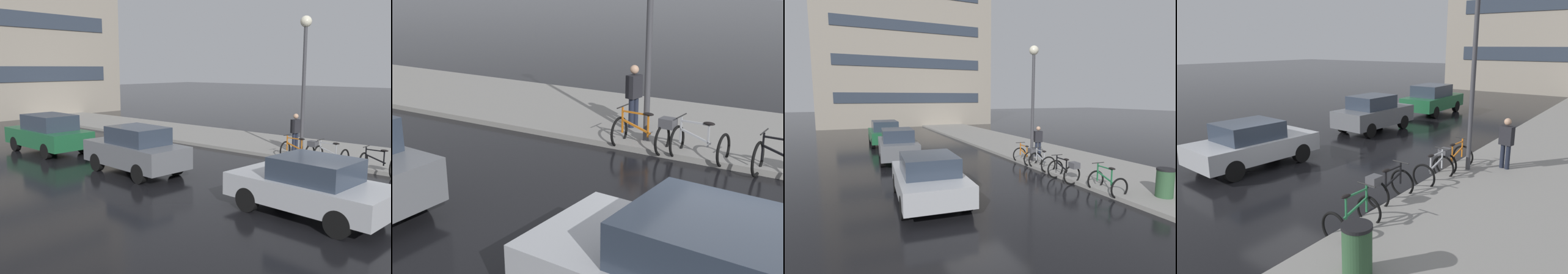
% 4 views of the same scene
% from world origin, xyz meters
% --- Properties ---
extents(ground_plane, '(140.00, 140.00, 0.00)m').
position_xyz_m(ground_plane, '(0.00, 0.00, 0.00)').
color(ground_plane, black).
extents(bicycle_nearest, '(0.76, 1.17, 0.99)m').
position_xyz_m(bicycle_nearest, '(3.80, -1.69, 0.39)').
color(bicycle_nearest, black).
rests_on(bicycle_nearest, ground).
extents(bicycle_second, '(0.80, 1.39, 0.97)m').
position_xyz_m(bicycle_second, '(3.49, 0.04, 0.49)').
color(bicycle_second, black).
rests_on(bicycle_second, ground).
extents(bicycle_third, '(0.79, 1.17, 0.98)m').
position_xyz_m(bicycle_third, '(3.77, 2.01, 0.40)').
color(bicycle_third, black).
rests_on(bicycle_third, ground).
extents(bicycle_farthest, '(0.80, 1.46, 1.01)m').
position_xyz_m(bicycle_farthest, '(3.77, 3.27, 0.49)').
color(bicycle_farthest, black).
rests_on(bicycle_farthest, ground).
extents(car_silver, '(2.21, 4.16, 1.49)m').
position_xyz_m(car_silver, '(-1.82, 0.02, 0.75)').
color(car_silver, '#B2B5BA').
rests_on(car_silver, ground).
extents(car_grey, '(2.02, 4.05, 1.66)m').
position_xyz_m(car_grey, '(-1.77, 6.67, 0.83)').
color(car_grey, slate).
rests_on(car_grey, ground).
extents(car_green, '(1.97, 4.29, 1.66)m').
position_xyz_m(car_green, '(-1.76, 12.48, 0.83)').
color(car_green, '#1E6038').
rests_on(car_green, ground).
extents(pedestrian, '(0.44, 0.31, 1.73)m').
position_xyz_m(pedestrian, '(5.08, 4.23, 0.98)').
color(pedestrian, '#1E2333').
rests_on(pedestrian, ground).
extents(streetlamp, '(0.44, 0.44, 5.65)m').
position_xyz_m(streetlamp, '(4.20, 3.47, 3.92)').
color(streetlamp, '#424247').
rests_on(streetlamp, ground).
extents(trash_bin, '(0.53, 0.53, 1.04)m').
position_xyz_m(trash_bin, '(4.91, -2.92, 0.53)').
color(trash_bin, '#2D5133').
rests_on(trash_bin, ground).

